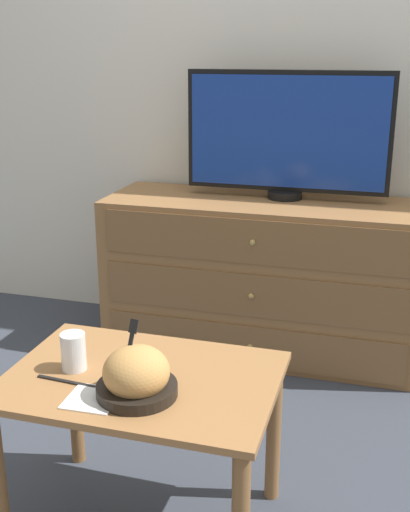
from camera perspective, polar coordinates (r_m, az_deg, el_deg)
ground_plane at (r=3.25m, az=8.07°, el=-6.24°), size 12.00×12.00×0.00m
wall_back at (r=2.99m, az=9.28°, el=17.34°), size 12.00×0.05×2.60m
dresser at (r=2.89m, az=5.16°, el=-1.84°), size 1.39×0.50×0.70m
tv at (r=2.80m, az=7.34°, el=10.70°), size 0.88×0.15×0.54m
coffee_table at (r=1.81m, az=-5.56°, el=-13.01°), size 0.73×0.51×0.48m
takeout_bowl at (r=1.66m, az=-6.11°, el=-10.59°), size 0.21×0.21×0.19m
drink_cup at (r=1.81m, az=-11.60°, el=-8.51°), size 0.07×0.07×0.11m
napkin at (r=1.68m, az=-9.95°, el=-12.38°), size 0.13×0.13×0.00m
knife at (r=1.77m, az=-12.22°, el=-10.85°), size 0.18×0.02×0.01m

